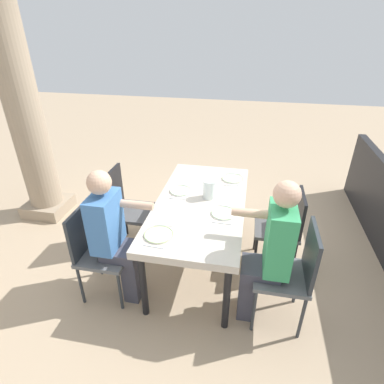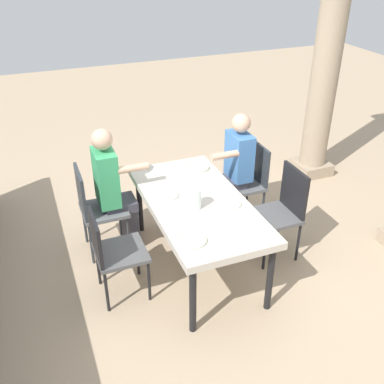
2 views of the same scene
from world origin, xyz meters
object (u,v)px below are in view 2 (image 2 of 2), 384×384
Objects in this scene: chair_mid_south at (112,249)px; water_pitcher at (194,200)px; chair_mid_north at (282,208)px; diner_man_white at (233,167)px; plate_2 at (229,204)px; chair_west_north at (248,178)px; stone_column_near at (326,64)px; diner_woman_green at (113,187)px; dining_table at (197,207)px; plate_1 at (166,196)px; chair_west_south at (95,205)px; plate_3 at (193,240)px; plate_0 at (198,167)px.

water_pitcher reaches higher than chair_mid_south.
water_pitcher is (-0.02, -0.93, 0.29)m from chair_mid_north.
diner_man_white is 0.87m from plate_2.
stone_column_near is at bearing 116.53° from chair_west_north.
water_pitcher is at bearing -53.18° from chair_west_north.
diner_woman_green reaches higher than chair_mid_south.
plate_1 is (-0.18, -0.25, 0.08)m from dining_table.
chair_west_south is (0.00, -1.72, 0.03)m from chair_west_north.
chair_west_south is 1.35m from plate_2.
plate_1 is (-0.30, -1.11, 0.22)m from chair_mid_north.
stone_column_near is 13.52× the size of plate_2.
chair_west_south is 1.31m from plate_3.
stone_column_near is at bearing 126.39° from plate_3.
diner_man_white reaches higher than water_pitcher.
stone_column_near is (-0.68, 1.37, 0.97)m from chair_west_north.
chair_west_south is 4.06× the size of plate_3.
chair_west_south is 0.71× the size of diner_woman_green.
stone_column_near is at bearing 103.37° from diner_woman_green.
stone_column_near reaches higher than plate_3.
diner_man_white is (0.00, 1.52, 0.14)m from chair_west_south.
dining_table is 1.92× the size of chair_west_north.
stone_column_near is at bearing 135.59° from chair_mid_north.
chair_west_north is at bearing -179.77° from chair_mid_north.
plate_2 is 0.95× the size of plate_3.
plate_1 and plate_3 have the same top height.
diner_man_white is at bearing -164.37° from chair_mid_north.
plate_0 reaches higher than dining_table.
dining_table is 1.99× the size of chair_mid_south.
chair_mid_south reaches higher than plate_3.
dining_table is 1.34× the size of diner_man_white.
stone_column_near is at bearing 126.04° from plate_2.
water_pitcher is at bearing -59.03° from stone_column_near.
plate_1 is (0.41, 0.61, 0.21)m from chair_west_south.
diner_man_white is 5.27× the size of plate_0.
chair_west_south is 3.89× the size of plate_0.
chair_west_north reaches higher than plate_3.
chair_mid_south is at bearing -90.00° from chair_mid_north.
plate_1 is at bearing -66.09° from stone_column_near.
chair_mid_north reaches higher than plate_3.
diner_man_white is 1.02m from water_pitcher.
plate_0 is 1.27× the size of water_pitcher.
plate_3 is at bearing -23.44° from water_pitcher.
plate_0 is 0.78m from water_pitcher.
chair_mid_south is at bearing -64.99° from diner_man_white.
stone_column_near reaches higher than dining_table.
plate_2 is at bearing 127.73° from plate_3.
chair_mid_north reaches higher than chair_west_north.
plate_0 is (-0.61, 0.25, 0.08)m from dining_table.
plate_0 is at bearing -71.37° from stone_column_near.
stone_column_near is at bearing 113.91° from plate_1.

